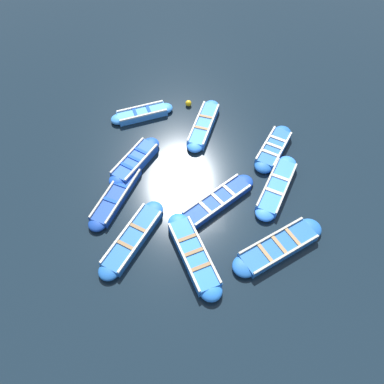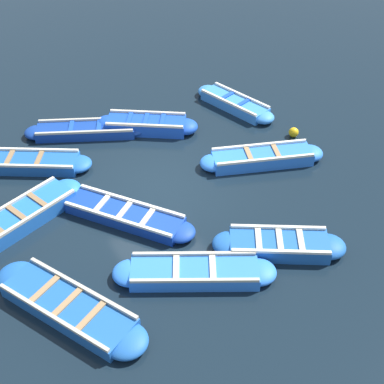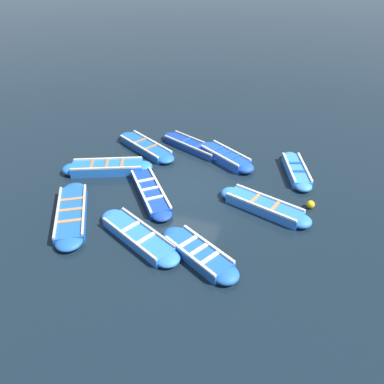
{
  "view_description": "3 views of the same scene",
  "coord_description": "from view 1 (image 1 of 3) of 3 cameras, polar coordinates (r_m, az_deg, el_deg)",
  "views": [
    {
      "loc": [
        10.06,
        -0.65,
        12.8
      ],
      "look_at": [
        0.87,
        -0.33,
        0.26
      ],
      "focal_mm": 35.0,
      "sensor_mm": 36.0,
      "label": 1
    },
    {
      "loc": [
        4.58,
        10.4,
        9.36
      ],
      "look_at": [
        -0.59,
        0.86,
        0.28
      ],
      "focal_mm": 50.0,
      "sensor_mm": 36.0,
      "label": 2
    },
    {
      "loc": [
        -3.88,
        11.8,
        8.59
      ],
      "look_at": [
        -0.32,
        0.32,
        0.22
      ],
      "focal_mm": 35.0,
      "sensor_mm": 36.0,
      "label": 3
    }
  ],
  "objects": [
    {
      "name": "boat_inner_gap",
      "position": [
        14.66,
        13.01,
        -8.13
      ],
      "size": [
        2.75,
        3.98,
        0.39
      ],
      "color": "#1E59AD",
      "rests_on": "ground"
    },
    {
      "name": "boat_alongside",
      "position": [
        18.3,
        1.78,
        10.15
      ],
      "size": [
        3.7,
        1.9,
        0.43
      ],
      "color": "blue",
      "rests_on": "ground"
    },
    {
      "name": "boat_tucked",
      "position": [
        16.23,
        12.77,
        0.78
      ],
      "size": [
        3.7,
        2.48,
        0.39
      ],
      "color": "blue",
      "rests_on": "ground"
    },
    {
      "name": "boat_centre",
      "position": [
        17.62,
        12.3,
        6.5
      ],
      "size": [
        3.17,
        2.33,
        0.42
      ],
      "color": "#1E59AD",
      "rests_on": "ground"
    },
    {
      "name": "boat_outer_right",
      "position": [
        14.65,
        -9.07,
        -7.0
      ],
      "size": [
        3.71,
        2.63,
        0.39
      ],
      "color": "#1E59AD",
      "rests_on": "ground"
    },
    {
      "name": "boat_drifting",
      "position": [
        14.1,
        0.26,
        -9.51
      ],
      "size": [
        3.91,
        2.16,
        0.47
      ],
      "color": "blue",
      "rests_on": "ground"
    },
    {
      "name": "buoy_yellow_far",
      "position": [
        19.42,
        -3.97,
        12.94
      ],
      "size": [
        0.29,
        0.29,
        0.29
      ],
      "primitive_type": "sphere",
      "color": "#EAB214",
      "rests_on": "ground"
    },
    {
      "name": "buoy_orange_near",
      "position": [
        19.52,
        -0.54,
        13.38
      ],
      "size": [
        0.31,
        0.31,
        0.31
      ],
      "primitive_type": "sphere",
      "color": "#EAB214",
      "rests_on": "ground"
    },
    {
      "name": "boat_near_quay",
      "position": [
        16.86,
        -8.68,
        4.61
      ],
      "size": [
        3.15,
        2.42,
        0.46
      ],
      "color": "#1947B7",
      "rests_on": "ground"
    },
    {
      "name": "boat_far_corner",
      "position": [
        15.91,
        -11.45,
        -0.42
      ],
      "size": [
        3.75,
        2.24,
        0.36
      ],
      "color": "navy",
      "rests_on": "ground"
    },
    {
      "name": "boat_bow_out",
      "position": [
        19.08,
        -7.6,
        11.77
      ],
      "size": [
        1.61,
        3.2,
        0.39
      ],
      "color": "#3884E0",
      "rests_on": "ground"
    },
    {
      "name": "boat_broadside",
      "position": [
        15.45,
        3.86,
        -1.37
      ],
      "size": [
        3.0,
        3.54,
        0.36
      ],
      "color": "navy",
      "rests_on": "ground"
    },
    {
      "name": "ground_plane",
      "position": [
        16.29,
        1.04,
        1.95
      ],
      "size": [
        120.0,
        120.0,
        0.0
      ],
      "primitive_type": "plane",
      "color": "black"
    }
  ]
}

